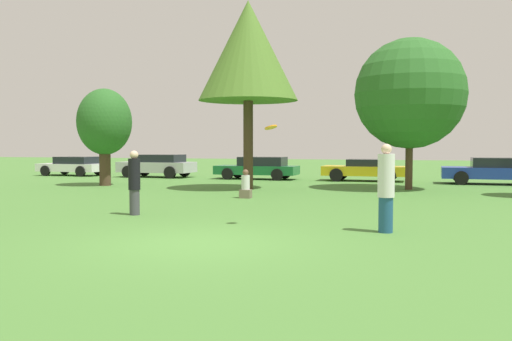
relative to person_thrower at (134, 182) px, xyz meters
The scene contains 13 objects.
ground_plane 4.71m from the person_thrower, 46.45° to the right, with size 120.00×120.00×0.00m, color #477A33.
person_thrower is the anchor object (origin of this frame).
person_catcher 6.68m from the person_thrower, ahead, with size 0.36×0.36×1.90m.
frisbee 4.37m from the person_thrower, 13.64° to the right, with size 0.30×0.29×0.14m.
bystander_sitting 5.44m from the person_thrower, 74.23° to the left, with size 0.39×0.33×1.02m.
tree_0 11.29m from the person_thrower, 125.93° to the left, with size 2.49×2.49×4.46m.
tree_1 10.21m from the person_thrower, 87.30° to the left, with size 4.19×4.19×7.93m.
tree_2 13.08m from the person_thrower, 56.71° to the left, with size 4.60×4.60×6.32m.
parked_car_white 20.26m from the person_thrower, 129.49° to the left, with size 4.07×2.06×1.16m.
parked_car_silver 17.16m from the person_thrower, 114.65° to the left, with size 4.36×2.19×1.32m.
parked_car_green 15.46m from the person_thrower, 93.70° to the left, with size 4.54×1.93×1.23m.
parked_car_yellow 16.28m from the person_thrower, 72.94° to the left, with size 4.29×2.05×1.14m.
parked_car_blue 18.41m from the person_thrower, 53.90° to the left, with size 4.60×2.07×1.27m.
Camera 1 is at (3.96, -9.47, 1.87)m, focal length 37.75 mm.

